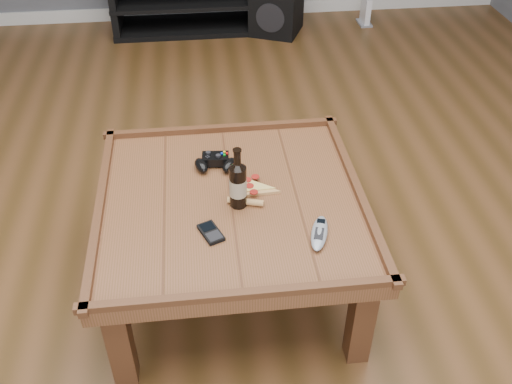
{
  "coord_description": "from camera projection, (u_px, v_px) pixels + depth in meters",
  "views": [
    {
      "loc": [
        -0.1,
        -1.67,
        1.81
      ],
      "look_at": [
        0.09,
        -0.06,
        0.52
      ],
      "focal_mm": 40.0,
      "sensor_mm": 36.0,
      "label": 1
    }
  ],
  "objects": [
    {
      "name": "game_console",
      "position": [
        365.0,
        12.0,
        4.57
      ],
      "size": [
        0.1,
        0.17,
        0.22
      ],
      "rotation": [
        0.0,
        0.0,
        0.01
      ],
      "color": "gray",
      "rests_on": "ground"
    },
    {
      "name": "game_controller",
      "position": [
        215.0,
        162.0,
        2.29
      ],
      "size": [
        0.19,
        0.13,
        0.05
      ],
      "rotation": [
        0.0,
        0.0,
        -0.08
      ],
      "color": "black",
      "rests_on": "coffee_table"
    },
    {
      "name": "baseboard",
      "position": [
        203.0,
        11.0,
        4.72
      ],
      "size": [
        5.0,
        0.02,
        0.1
      ],
      "primitive_type": "cube",
      "color": "silver",
      "rests_on": "ground"
    },
    {
      "name": "coffee_table",
      "position": [
        231.0,
        211.0,
        2.18
      ],
      "size": [
        1.03,
        1.03,
        0.48
      ],
      "color": "#563418",
      "rests_on": "ground"
    },
    {
      "name": "ground",
      "position": [
        234.0,
        281.0,
        2.43
      ],
      "size": [
        6.0,
        6.0,
        0.0
      ],
      "primitive_type": "plane",
      "color": "#472E14",
      "rests_on": "ground"
    },
    {
      "name": "remote_control",
      "position": [
        319.0,
        233.0,
        1.98
      ],
      "size": [
        0.11,
        0.19,
        0.03
      ],
      "rotation": [
        0.0,
        0.0,
        -0.31
      ],
      "color": "gray",
      "rests_on": "coffee_table"
    },
    {
      "name": "smartphone",
      "position": [
        211.0,
        233.0,
        1.99
      ],
      "size": [
        0.1,
        0.13,
        0.01
      ],
      "rotation": [
        0.0,
        0.0,
        0.39
      ],
      "color": "black",
      "rests_on": "coffee_table"
    },
    {
      "name": "beer_bottle",
      "position": [
        238.0,
        183.0,
        2.06
      ],
      "size": [
        0.06,
        0.06,
        0.25
      ],
      "color": "black",
      "rests_on": "coffee_table"
    },
    {
      "name": "subwoofer",
      "position": [
        276.0,
        10.0,
        4.4
      ],
      "size": [
        0.46,
        0.46,
        0.35
      ],
      "rotation": [
        0.0,
        0.0,
        -0.42
      ],
      "color": "black",
      "rests_on": "ground"
    },
    {
      "name": "pizza_slice",
      "position": [
        249.0,
        190.0,
        2.18
      ],
      "size": [
        0.21,
        0.28,
        0.03
      ],
      "rotation": [
        0.0,
        0.0,
        -0.28
      ],
      "color": "tan",
      "rests_on": "coffee_table"
    }
  ]
}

